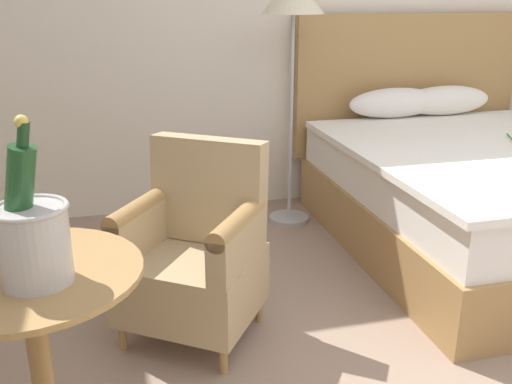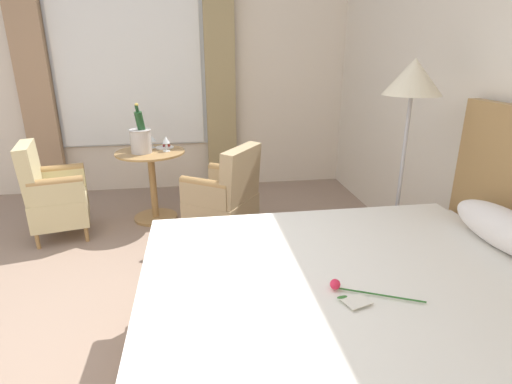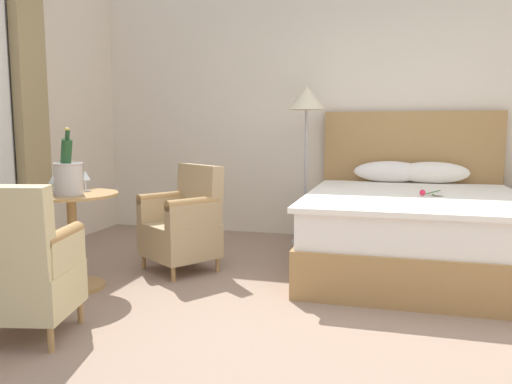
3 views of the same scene
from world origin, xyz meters
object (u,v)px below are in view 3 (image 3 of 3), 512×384
object	(u,v)px
snack_plate	(67,190)
bed	(412,226)
wine_glass_near_edge	(53,180)
armchair_facing_bed	(20,269)
floor_lamp_brass	(306,108)
armchair_by_window	(184,224)
wine_glass_near_bucket	(85,177)
side_table_round	(73,233)
champagne_bucket	(68,174)

from	to	relation	value
snack_plate	bed	bearing A→B (deg)	23.69
wine_glass_near_edge	armchair_facing_bed	distance (m)	1.09
floor_lamp_brass	armchair_facing_bed	size ratio (longest dim) A/B	1.80
floor_lamp_brass	armchair_by_window	xyz separation A→B (m)	(-0.85, -1.24, -1.03)
bed	armchair_facing_bed	world-z (taller)	bed
wine_glass_near_bucket	snack_plate	xyz separation A→B (m)	(-0.15, -0.03, -0.10)
floor_lamp_brass	armchair_by_window	size ratio (longest dim) A/B	1.82
floor_lamp_brass	armchair_by_window	distance (m)	1.82
floor_lamp_brass	snack_plate	bearing A→B (deg)	-131.24
bed	armchair_facing_bed	xyz separation A→B (m)	(-2.22, -2.19, 0.05)
wine_glass_near_edge	armchair_by_window	bearing A→B (deg)	42.13
side_table_round	wine_glass_near_edge	world-z (taller)	wine_glass_near_edge
floor_lamp_brass	side_table_round	size ratio (longest dim) A/B	2.25
floor_lamp_brass	side_table_round	distance (m)	2.62
snack_plate	side_table_round	bearing A→B (deg)	-46.33
wine_glass_near_edge	snack_plate	bearing A→B (deg)	78.34
wine_glass_near_bucket	wine_glass_near_edge	size ratio (longest dim) A/B	1.18
bed	snack_plate	bearing A→B (deg)	-156.31
floor_lamp_brass	champagne_bucket	size ratio (longest dim) A/B	3.37
bed	armchair_by_window	world-z (taller)	bed
wine_glass_near_edge	snack_plate	distance (m)	0.15
champagne_bucket	wine_glass_near_bucket	size ratio (longest dim) A/B	3.19
floor_lamp_brass	wine_glass_near_edge	size ratio (longest dim) A/B	12.67
armchair_by_window	floor_lamp_brass	bearing A→B (deg)	55.68
side_table_round	armchair_facing_bed	xyz separation A→B (m)	(0.29, -0.89, -0.01)
floor_lamp_brass	armchair_facing_bed	distance (m)	3.23
bed	floor_lamp_brass	distance (m)	1.63
floor_lamp_brass	wine_glass_near_bucket	world-z (taller)	floor_lamp_brass
floor_lamp_brass	bed	bearing A→B (deg)	-31.48
armchair_facing_bed	champagne_bucket	bearing A→B (deg)	106.85
floor_lamp_brass	armchair_by_window	bearing A→B (deg)	-124.32
wine_glass_near_edge	champagne_bucket	bearing A→B (deg)	-24.50
side_table_round	armchair_facing_bed	distance (m)	0.94
floor_lamp_brass	wine_glass_near_bucket	bearing A→B (deg)	-128.85
side_table_round	armchair_by_window	size ratio (longest dim) A/B	0.81
bed	floor_lamp_brass	xyz separation A→B (m)	(-1.06, 0.65, 1.06)
armchair_by_window	champagne_bucket	bearing A→B (deg)	-125.87
wine_glass_near_bucket	armchair_facing_bed	distance (m)	1.17
snack_plate	champagne_bucket	bearing A→B (deg)	-50.96
floor_lamp_brass	wine_glass_near_edge	bearing A→B (deg)	-129.83
side_table_round	wine_glass_near_edge	size ratio (longest dim) A/B	5.64
bed	armchair_by_window	size ratio (longest dim) A/B	2.41
floor_lamp_brass	armchair_by_window	world-z (taller)	floor_lamp_brass
snack_plate	armchair_by_window	size ratio (longest dim) A/B	0.21
bed	champagne_bucket	size ratio (longest dim) A/B	4.45
bed	side_table_round	size ratio (longest dim) A/B	2.97
wine_glass_near_bucket	armchair_by_window	distance (m)	0.91
side_table_round	champagne_bucket	distance (m)	0.46
champagne_bucket	armchair_facing_bed	bearing A→B (deg)	-73.15
wine_glass_near_edge	floor_lamp_brass	bearing A→B (deg)	50.17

